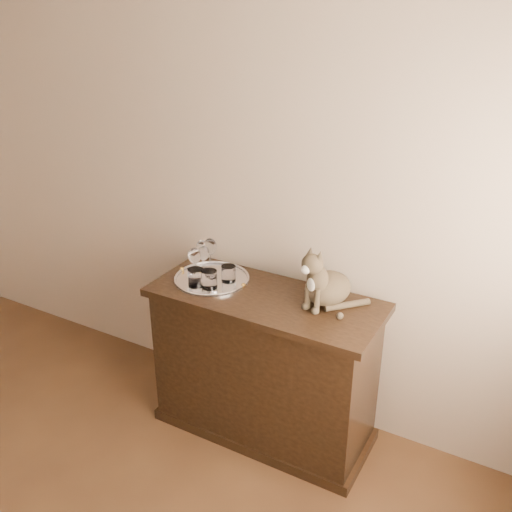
{
  "coord_description": "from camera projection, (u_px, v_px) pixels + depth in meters",
  "views": [
    {
      "loc": [
        1.79,
        -0.28,
        2.23
      ],
      "look_at": [
        0.54,
        1.95,
        1.06
      ],
      "focal_mm": 40.0,
      "sensor_mm": 36.0,
      "label": 1
    }
  ],
  "objects": [
    {
      "name": "tumbler_a",
      "position": [
        209.0,
        279.0,
        2.92
      ],
      "size": [
        0.08,
        0.08,
        0.09
      ],
      "primitive_type": "cylinder",
      "color": "white",
      "rests_on": "tray"
    },
    {
      "name": "wine_glass_c",
      "position": [
        195.0,
        264.0,
        2.99
      ],
      "size": [
        0.07,
        0.07,
        0.18
      ],
      "primitive_type": null,
      "color": "white",
      "rests_on": "tray"
    },
    {
      "name": "wine_glass_d",
      "position": [
        204.0,
        261.0,
        3.03
      ],
      "size": [
        0.07,
        0.07,
        0.17
      ],
      "primitive_type": null,
      "color": "silver",
      "rests_on": "tray"
    },
    {
      "name": "tumbler_c",
      "position": [
        228.0,
        274.0,
        2.99
      ],
      "size": [
        0.08,
        0.08,
        0.09
      ],
      "primitive_type": "cylinder",
      "color": "silver",
      "rests_on": "tray"
    },
    {
      "name": "tumbler_b",
      "position": [
        196.0,
        278.0,
        2.94
      ],
      "size": [
        0.08,
        0.08,
        0.09
      ],
      "primitive_type": "cylinder",
      "color": "white",
      "rests_on": "tray"
    },
    {
      "name": "cat",
      "position": [
        329.0,
        273.0,
        2.75
      ],
      "size": [
        0.4,
        0.38,
        0.32
      ],
      "primitive_type": null,
      "rotation": [
        0.0,
        0.0,
        -0.32
      ],
      "color": "#4E3A2E",
      "rests_on": "sideboard"
    },
    {
      "name": "sideboard",
      "position": [
        264.0,
        366.0,
        3.05
      ],
      "size": [
        1.2,
        0.5,
        0.85
      ],
      "primitive_type": null,
      "color": "black",
      "rests_on": "ground"
    },
    {
      "name": "wall_back",
      "position": [
        197.0,
        169.0,
        3.17
      ],
      "size": [
        4.0,
        0.1,
        2.7
      ],
      "primitive_type": "cube",
      "color": "#C3AB92",
      "rests_on": "ground"
    },
    {
      "name": "wine_glass_b",
      "position": [
        210.0,
        255.0,
        3.06
      ],
      "size": [
        0.07,
        0.07,
        0.2
      ],
      "primitive_type": null,
      "color": "white",
      "rests_on": "tray"
    },
    {
      "name": "wine_glass_a",
      "position": [
        202.0,
        255.0,
        3.09
      ],
      "size": [
        0.07,
        0.07,
        0.18
      ],
      "primitive_type": null,
      "color": "silver",
      "rests_on": "tray"
    },
    {
      "name": "tray",
      "position": [
        212.0,
        279.0,
        3.03
      ],
      "size": [
        0.4,
        0.4,
        0.01
      ],
      "primitive_type": "cylinder",
      "color": "silver",
      "rests_on": "sideboard"
    }
  ]
}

